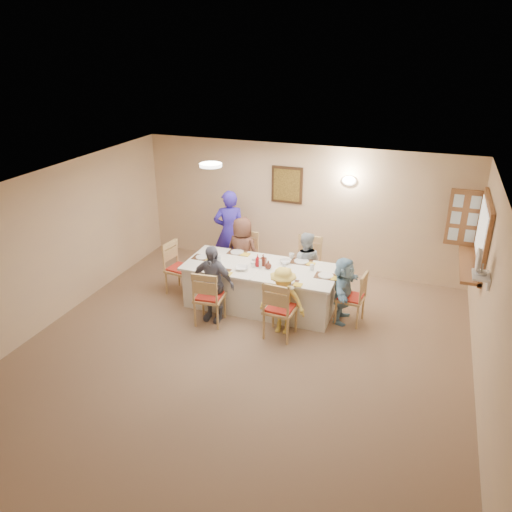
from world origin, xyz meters
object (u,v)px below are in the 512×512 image
(desk_fan, at_px, (481,265))
(diner_back_left, at_px, (242,252))
(serving_hatch, at_px, (483,235))
(dining_table, at_px, (261,286))
(chair_right_end, at_px, (351,297))
(diner_back_right, at_px, (305,264))
(chair_front_left, at_px, (210,296))
(chair_front_right, at_px, (280,308))
(chair_back_left, at_px, (245,258))
(diner_front_left, at_px, (212,283))
(chair_back_right, at_px, (306,266))
(caregiver, at_px, (230,232))
(chair_left_end, at_px, (180,268))
(diner_right_end, at_px, (343,290))
(condiment_ketchup, at_px, (258,261))
(diner_front_right, at_px, (283,301))

(desk_fan, xyz_separation_m, diner_back_left, (-3.90, 1.27, -0.88))
(serving_hatch, bearing_deg, diner_back_left, -178.80)
(dining_table, distance_m, chair_right_end, 1.55)
(diner_back_right, bearing_deg, chair_front_left, 43.34)
(chair_front_left, relative_size, chair_front_right, 0.98)
(chair_back_left, height_order, diner_front_left, diner_front_left)
(chair_back_right, bearing_deg, caregiver, 168.42)
(chair_front_right, xyz_separation_m, caregiver, (-1.65, 1.95, 0.35))
(dining_table, distance_m, chair_left_end, 1.55)
(dining_table, relative_size, chair_back_right, 2.51)
(chair_back_left, xyz_separation_m, diner_right_end, (2.02, -0.80, 0.08))
(chair_front_left, bearing_deg, desk_fan, 177.82)
(serving_hatch, height_order, condiment_ketchup, serving_hatch)
(dining_table, distance_m, caregiver, 1.62)
(chair_right_end, distance_m, diner_back_left, 2.27)
(chair_back_right, height_order, condiment_ketchup, chair_back_right)
(serving_hatch, distance_m, diner_front_left, 4.34)
(chair_back_right, relative_size, diner_back_left, 0.77)
(chair_right_end, distance_m, diner_front_left, 2.26)
(chair_right_end, xyz_separation_m, diner_front_right, (-0.95, -0.68, 0.11))
(diner_back_right, distance_m, caregiver, 1.73)
(chair_right_end, distance_m, condiment_ketchup, 1.66)
(chair_front_left, bearing_deg, diner_back_right, -134.36)
(chair_front_left, relative_size, condiment_ketchup, 4.51)
(dining_table, bearing_deg, diner_front_right, -48.58)
(chair_front_right, height_order, chair_left_end, chair_front_right)
(desk_fan, relative_size, chair_back_right, 0.29)
(desk_fan, bearing_deg, diner_back_left, 162.00)
(chair_front_left, relative_size, diner_front_right, 0.86)
(dining_table, relative_size, diner_back_left, 1.94)
(dining_table, height_order, diner_back_left, diner_back_left)
(serving_hatch, bearing_deg, caregiver, 175.05)
(diner_right_end, bearing_deg, chair_back_right, 46.78)
(diner_back_left, height_order, diner_front_right, diner_back_left)
(chair_front_left, bearing_deg, chair_left_end, -45.42)
(diner_front_left, distance_m, diner_front_right, 1.20)
(chair_back_left, height_order, chair_right_end, chair_back_left)
(chair_back_left, distance_m, chair_right_end, 2.29)
(diner_front_left, xyz_separation_m, diner_front_right, (1.20, 0.00, -0.10))
(chair_front_left, distance_m, diner_front_left, 0.21)
(chair_front_left, height_order, chair_right_end, chair_front_left)
(diner_front_left, bearing_deg, chair_back_right, 54.21)
(desk_fan, distance_m, diner_front_left, 4.00)
(dining_table, height_order, chair_right_end, chair_right_end)
(dining_table, distance_m, diner_front_right, 0.92)
(dining_table, bearing_deg, caregiver, 132.40)
(diner_back_left, height_order, diner_right_end, diner_back_left)
(dining_table, height_order, diner_right_end, diner_right_end)
(diner_back_left, relative_size, condiment_ketchup, 6.24)
(chair_left_end, bearing_deg, dining_table, -81.12)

